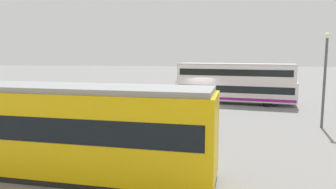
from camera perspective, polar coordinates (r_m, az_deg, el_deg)
ground_plane at (r=29.00m, az=5.58°, el=-2.03°), size 160.00×160.00×0.00m
double_decker_bus at (r=30.65m, az=11.87°, el=2.03°), size 11.29×4.78×3.77m
tram_yellow at (r=13.71m, az=-22.10°, el=-5.54°), size 14.23×4.27×3.59m
pedestrian_near_railing at (r=25.89m, az=-0.20°, el=-0.86°), size 0.43×0.43×1.77m
pedestrian_crossing at (r=19.51m, az=4.36°, el=-3.62°), size 0.40×0.40×1.80m
pedestrian_railing at (r=24.85m, az=-6.40°, el=-1.94°), size 7.01×0.46×1.08m
info_sign at (r=25.62m, az=-16.69°, el=0.49°), size 1.29×0.18×2.57m
street_lamp at (r=22.39m, az=26.31°, el=3.60°), size 0.36×0.36×6.04m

